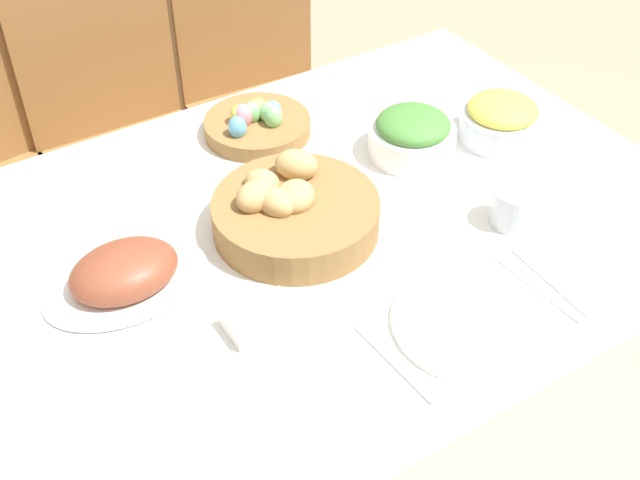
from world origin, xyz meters
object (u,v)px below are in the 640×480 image
at_px(chair_far_right, 265,86).
at_px(butter_dish, 260,318).
at_px(bread_basket, 293,211).
at_px(chair_far_center, 122,130).
at_px(fork, 393,362).
at_px(green_salad_bowl, 412,135).
at_px(ham_platter, 125,274).
at_px(dinner_plate, 469,322).
at_px(egg_basket, 257,124).
at_px(knife, 537,288).
at_px(spoon, 550,282).
at_px(pineapple_bowl, 501,119).
at_px(drinking_cup, 513,207).

xyz_separation_m(chair_far_right, butter_dish, (-0.56, -1.00, 0.24)).
xyz_separation_m(bread_basket, butter_dish, (-0.17, -0.18, -0.02)).
bearing_deg(chair_far_center, fork, -89.16).
relative_size(green_salad_bowl, fork, 0.94).
relative_size(chair_far_right, butter_dish, 9.00).
bearing_deg(fork, butter_dish, 123.79).
bearing_deg(chair_far_right, ham_platter, -128.49).
bearing_deg(dinner_plate, ham_platter, 138.30).
height_order(egg_basket, knife, egg_basket).
xyz_separation_m(egg_basket, butter_dish, (-0.27, -0.49, -0.01)).
bearing_deg(chair_far_center, bread_basket, -86.47).
distance_m(chair_far_right, dinner_plate, 1.24).
bearing_deg(spoon, pineapple_bowl, 62.15).
distance_m(green_salad_bowl, butter_dish, 0.56).
xyz_separation_m(chair_far_center, pineapple_bowl, (0.56, -0.80, 0.27)).
distance_m(green_salad_bowl, knife, 0.44).
bearing_deg(butter_dish, spoon, -21.01).
relative_size(dinner_plate, drinking_cup, 3.08).
height_order(chair_far_right, ham_platter, chair_far_right).
relative_size(chair_far_center, pineapple_bowl, 5.83).
xyz_separation_m(bread_basket, dinner_plate, (0.11, -0.36, -0.04)).
relative_size(egg_basket, dinner_plate, 0.89).
relative_size(chair_far_center, chair_far_right, 1.00).
relative_size(ham_platter, pineapple_bowl, 1.68).
relative_size(chair_far_right, drinking_cup, 12.25).
bearing_deg(spoon, fork, -177.20).
bearing_deg(butter_dish, fork, -53.41).
relative_size(green_salad_bowl, drinking_cup, 2.17).
height_order(bread_basket, pineapple_bowl, bread_basket).
height_order(chair_far_center, green_salad_bowl, chair_far_center).
relative_size(pineapple_bowl, green_salad_bowl, 0.97).
bearing_deg(butter_dish, bread_basket, 46.66).
distance_m(fork, butter_dish, 0.22).
height_order(dinner_plate, butter_dish, butter_dish).
distance_m(dinner_plate, knife, 0.15).
distance_m(pineapple_bowl, fork, 0.68).
distance_m(ham_platter, spoon, 0.72).
distance_m(ham_platter, drinking_cup, 0.70).
distance_m(fork, spoon, 0.33).
bearing_deg(pineapple_bowl, fork, -145.62).
height_order(ham_platter, butter_dish, ham_platter).
relative_size(chair_far_right, pineapple_bowl, 5.83).
xyz_separation_m(chair_far_right, spoon, (-0.10, -1.18, 0.23)).
relative_size(ham_platter, dinner_plate, 1.14).
height_order(knife, spoon, same).
xyz_separation_m(green_salad_bowl, fork, (-0.37, -0.43, -0.04)).
xyz_separation_m(ham_platter, dinner_plate, (0.43, -0.38, -0.02)).
bearing_deg(green_salad_bowl, butter_dish, -152.82).
xyz_separation_m(spoon, butter_dish, (-0.47, 0.18, 0.01)).
relative_size(chair_far_center, dinner_plate, 3.97).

